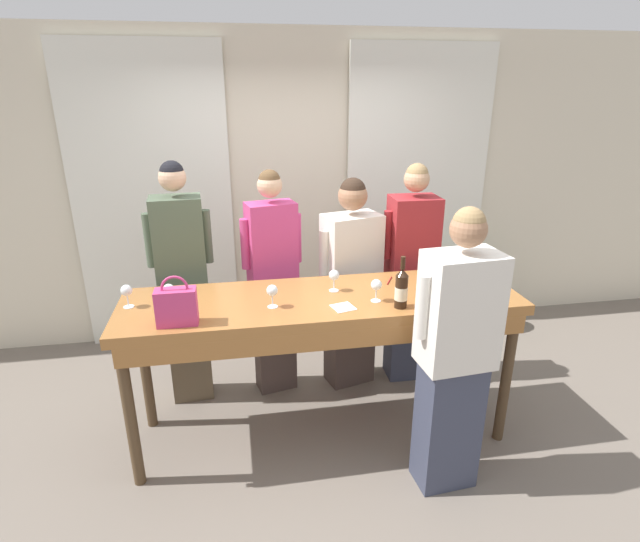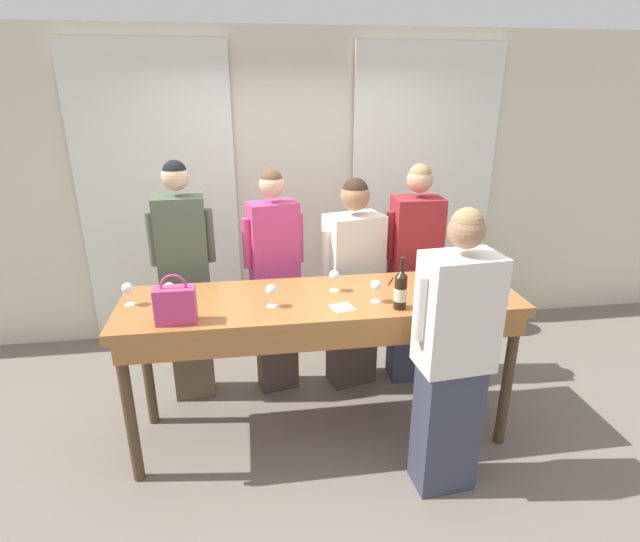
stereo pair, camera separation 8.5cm
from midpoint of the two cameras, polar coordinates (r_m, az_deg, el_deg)
name	(u,v)px [view 2 (the right image)]	position (r m, az deg, el deg)	size (l,w,h in m)	color
ground_plane	(321,431)	(3.75, 0.85, -17.79)	(18.00, 18.00, 0.00)	#70665B
wall_back	(294,190)	(4.74, -2.42, 9.23)	(12.00, 0.06, 2.80)	beige
curtain_panel_left	(159,202)	(4.72, -17.42, 7.58)	(1.37, 0.03, 2.69)	white
curtain_panel_right	(422,193)	(4.96, 12.06, 8.66)	(1.37, 0.03, 2.69)	white
tasting_bar	(322,313)	(3.24, 1.00, -4.80)	(2.55, 0.72, 1.05)	#9E6633
wine_bottle	(401,290)	(3.05, 9.99, -2.13)	(0.08, 0.08, 0.33)	black
handbag	(175,304)	(2.93, -15.41, -3.69)	(0.23, 0.11, 0.29)	#C63870
wine_glass_front_left	(334,276)	(3.26, 2.37, -0.60)	(0.07, 0.07, 0.15)	white
wine_glass_front_mid	(376,286)	(3.12, 7.19, -1.74)	(0.07, 0.07, 0.15)	white
wine_glass_front_right	(431,285)	(3.20, 13.31, -1.61)	(0.07, 0.07, 0.15)	white
wine_glass_center_left	(271,291)	(3.04, -4.80, -2.27)	(0.07, 0.07, 0.15)	white
wine_glass_center_mid	(454,274)	(3.42, 15.79, -0.35)	(0.07, 0.07, 0.15)	white
wine_glass_center_right	(169,289)	(3.19, -16.14, -1.96)	(0.07, 0.07, 0.15)	white
wine_glass_back_left	(128,289)	(3.26, -20.44, -1.96)	(0.07, 0.07, 0.15)	white
wine_glass_back_mid	(479,263)	(3.68, 18.30, 0.86)	(0.07, 0.07, 0.15)	white
napkin	(342,308)	(3.06, 3.35, -4.20)	(0.16, 0.16, 0.00)	white
pen	(391,281)	(3.49, 8.76, -1.17)	(0.08, 0.13, 0.01)	maroon
guest_olive_jacket	(186,283)	(3.81, -14.48, -1.29)	(0.47, 0.28, 1.85)	brown
guest_pink_top	(275,282)	(3.81, -4.53, -1.23)	(0.47, 0.28, 1.77)	#473833
guest_cream_sweater	(353,284)	(3.91, 4.41, -1.48)	(0.53, 0.37, 1.69)	#473833
guest_striped_shirt	(413,275)	(4.02, 11.19, -0.49)	(0.47, 0.29, 1.79)	#383D51
host_pouring	(453,357)	(2.96, 15.77, -9.49)	(0.52, 0.31, 1.75)	#383D51
potted_plant	(487,296)	(5.23, 19.03, -2.74)	(0.34, 0.34, 0.66)	#935B3D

